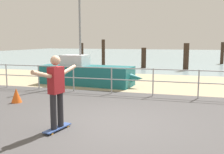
% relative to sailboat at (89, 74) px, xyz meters
% --- Properties ---
extents(ground_plane, '(24.00, 10.00, 0.04)m').
position_rel_sailboat_xyz_m(ground_plane, '(2.56, -6.31, -0.52)').
color(ground_plane, '#474444').
rests_on(ground_plane, ground).
extents(beach_strip, '(24.00, 6.00, 0.04)m').
position_rel_sailboat_xyz_m(beach_strip, '(2.56, 1.69, -0.52)').
color(beach_strip, tan).
rests_on(beach_strip, ground).
extents(sea_surface, '(72.00, 50.00, 0.04)m').
position_rel_sailboat_xyz_m(sea_surface, '(2.56, 29.69, -0.52)').
color(sea_surface, '#849EA3').
rests_on(sea_surface, ground).
extents(railing_fence, '(12.91, 0.05, 1.05)m').
position_rel_sailboat_xyz_m(railing_fence, '(1.59, -1.71, 0.18)').
color(railing_fence, '#9EA0A5').
rests_on(railing_fence, ground).
extents(sailboat, '(5.03, 1.82, 4.98)m').
position_rel_sailboat_xyz_m(sailboat, '(0.00, 0.00, 0.00)').
color(sailboat, '#19666B').
rests_on(sailboat, ground).
extents(skateboard, '(0.36, 0.82, 0.08)m').
position_rel_sailboat_xyz_m(skateboard, '(1.57, -6.11, -0.45)').
color(skateboard, '#334C8C').
rests_on(skateboard, ground).
extents(skateboarder, '(0.38, 1.43, 1.65)m').
position_rel_sailboat_xyz_m(skateboarder, '(1.57, -6.11, 0.50)').
color(skateboarder, '#26262B').
rests_on(skateboarder, skateboard).
extents(groyne_post_0, '(0.34, 0.34, 1.89)m').
position_rel_sailboat_xyz_m(groyne_post_0, '(-5.04, 11.10, 0.42)').
color(groyne_post_0, '#332319').
rests_on(groyne_post_0, ground).
extents(groyne_post_1, '(0.26, 0.26, 2.18)m').
position_rel_sailboat_xyz_m(groyne_post_1, '(-1.92, 8.03, 0.57)').
color(groyne_post_1, '#332319').
rests_on(groyne_post_1, ground).
extents(groyne_post_2, '(0.37, 0.37, 1.56)m').
position_rel_sailboat_xyz_m(groyne_post_2, '(1.20, 8.41, 0.26)').
color(groyne_post_2, '#332319').
rests_on(groyne_post_2, ground).
extents(groyne_post_3, '(0.38, 0.38, 1.92)m').
position_rel_sailboat_xyz_m(groyne_post_3, '(4.32, 7.60, 0.44)').
color(groyne_post_3, '#332319').
rests_on(groyne_post_3, ground).
extents(groyne_post_4, '(0.30, 0.30, 1.97)m').
position_rel_sailboat_xyz_m(groyne_post_4, '(7.44, 14.04, 0.47)').
color(groyne_post_4, '#332319').
rests_on(groyne_post_4, ground).
extents(traffic_cone, '(0.36, 0.36, 0.50)m').
position_rel_sailboat_xyz_m(traffic_cone, '(-1.04, -4.04, -0.27)').
color(traffic_cone, '#E55919').
rests_on(traffic_cone, ground).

